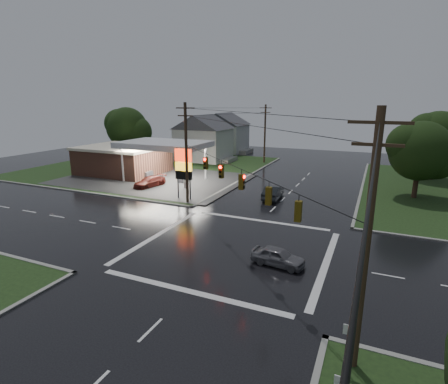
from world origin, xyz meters
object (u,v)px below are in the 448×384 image
at_px(car_crossing, 278,257).
at_px(car_pump, 150,182).
at_px(house_near, 204,137).
at_px(car_north, 273,192).
at_px(tree_ne_far, 438,137).
at_px(house_far, 224,132).
at_px(pylon_sign, 183,166).
at_px(utility_pole_nw, 186,152).
at_px(tree_ne_near, 422,151).
at_px(utility_pole_se, 366,244).
at_px(tree_nw_behind, 128,128).
at_px(gas_station, 129,158).
at_px(utility_pole_n, 265,133).

height_order(car_crossing, car_pump, car_pump).
relative_size(house_near, car_pump, 2.32).
bearing_deg(car_north, tree_ne_far, -136.67).
bearing_deg(car_north, house_far, -60.74).
height_order(house_far, car_north, house_far).
relative_size(pylon_sign, car_crossing, 1.58).
height_order(utility_pole_nw, house_far, utility_pole_nw).
xyz_separation_m(tree_ne_near, car_crossing, (-10.21, -23.45, -4.91)).
relative_size(utility_pole_nw, car_pump, 2.31).
xyz_separation_m(house_near, car_north, (19.80, -21.10, -3.62)).
bearing_deg(utility_pole_nw, tree_ne_near, 27.86).
height_order(utility_pole_nw, utility_pole_se, same).
bearing_deg(tree_ne_near, car_crossing, -113.54).
bearing_deg(house_near, car_crossing, -56.41).
bearing_deg(car_pump, tree_ne_far, 42.18).
bearing_deg(utility_pole_nw, pylon_sign, 135.00).
height_order(house_near, tree_ne_near, tree_ne_near).
height_order(tree_nw_behind, car_north, tree_nw_behind).
xyz_separation_m(gas_station, utility_pole_n, (16.18, 18.30, 2.92)).
height_order(utility_pole_nw, tree_ne_near, utility_pole_nw).
distance_m(house_far, car_north, 39.26).
bearing_deg(pylon_sign, tree_nw_behind, 140.13).
xyz_separation_m(utility_pole_n, car_north, (8.35, -23.10, -4.68)).
height_order(utility_pole_se, tree_nw_behind, utility_pole_se).
bearing_deg(car_pump, house_far, 109.33).
distance_m(tree_nw_behind, car_pump, 23.28).
relative_size(utility_pole_se, tree_ne_near, 1.22).
height_order(utility_pole_se, tree_ne_far, utility_pole_se).
distance_m(house_near, car_pump, 22.53).
bearing_deg(car_pump, tree_nw_behind, 147.45).
distance_m(gas_station, pylon_sign, 17.81).
bearing_deg(car_crossing, car_north, 24.02).
distance_m(gas_station, tree_ne_far, 45.29).
distance_m(house_far, tree_ne_far, 41.57).
bearing_deg(car_pump, pylon_sign, -13.05).
xyz_separation_m(tree_nw_behind, car_north, (32.69, -15.09, -5.39)).
xyz_separation_m(utility_pole_se, tree_ne_far, (7.65, 43.49, 0.46)).
distance_m(utility_pole_se, car_north, 27.08).
height_order(pylon_sign, car_north, pylon_sign).
xyz_separation_m(gas_station, tree_ne_far, (42.83, 14.29, 3.63)).
relative_size(utility_pole_nw, car_crossing, 2.90).
height_order(tree_ne_near, car_pump, tree_ne_near).
relative_size(utility_pole_se, utility_pole_n, 1.05).
bearing_deg(tree_ne_near, house_far, 144.23).
bearing_deg(tree_ne_far, car_north, -133.78).
bearing_deg(car_north, utility_pole_nw, 30.00).
height_order(tree_ne_far, car_north, tree_ne_far).
bearing_deg(tree_ne_far, utility_pole_se, -99.98).
bearing_deg(pylon_sign, car_pump, 154.51).
xyz_separation_m(house_near, tree_ne_far, (38.10, -2.01, 1.77)).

